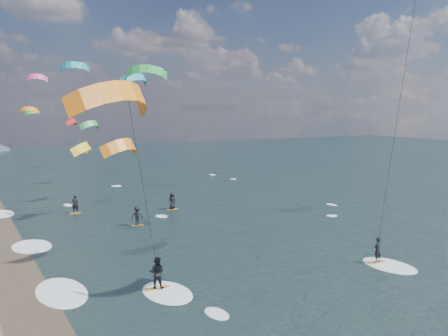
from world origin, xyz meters
TOP-DOWN VIEW (x-y plane):
  - wet_sand_strip at (-12.00, 10.00)m, footprint 3.00×240.00m
  - kitesurfer_near_a at (6.82, 5.29)m, footprint 7.78×8.40m
  - kitesurfer_near_b at (-7.42, 8.51)m, footprint 7.32×9.01m
  - far_kitesurfers at (0.25, 31.98)m, footprint 10.42×8.84m
  - bg_kite_field at (-0.55, 52.74)m, footprint 12.03×75.33m
  - shoreline_surf at (-10.80, 14.75)m, footprint 2.40×79.40m

SIDE VIEW (x-z plane):
  - shoreline_surf at x=-10.80m, z-range -0.06..0.06m
  - wet_sand_strip at x=-12.00m, z-range 0.00..0.01m
  - far_kitesurfers at x=0.25m, z-range -0.02..1.81m
  - kitesurfer_near_b at x=-7.42m, z-range 1.84..14.25m
  - bg_kite_field at x=-0.55m, z-range 6.51..16.47m
  - kitesurfer_near_a at x=6.82m, z-range 5.11..23.89m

